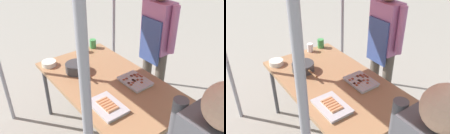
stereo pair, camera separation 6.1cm
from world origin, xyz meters
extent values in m
plane|color=gray|center=(0.00, 0.00, 0.00)|extent=(18.00, 18.00, 0.00)
cube|color=#9E724C|center=(0.00, 0.00, 0.73)|extent=(1.60, 0.90, 0.04)
cylinder|color=#3F3F44|center=(-0.74, -0.39, 0.35)|extent=(0.04, 0.04, 0.71)
cylinder|color=#3F3F44|center=(-0.74, 0.39, 0.35)|extent=(0.04, 0.04, 0.71)
cylinder|color=gray|center=(-0.95, 0.80, 1.05)|extent=(0.04, 0.04, 2.11)
cube|color=#ADADB2|center=(0.33, -0.25, 0.76)|extent=(0.33, 0.22, 0.02)
cube|color=#ADADB2|center=(0.33, -0.25, 0.78)|extent=(0.34, 0.23, 0.01)
cylinder|color=tan|center=(0.25, -0.25, 0.78)|extent=(0.03, 0.11, 0.03)
cylinder|color=tan|center=(0.28, -0.25, 0.78)|extent=(0.03, 0.11, 0.03)
cylinder|color=tan|center=(0.31, -0.25, 0.78)|extent=(0.03, 0.11, 0.03)
cylinder|color=tan|center=(0.34, -0.25, 0.78)|extent=(0.03, 0.11, 0.03)
cylinder|color=tan|center=(0.38, -0.25, 0.78)|extent=(0.03, 0.11, 0.03)
cylinder|color=tan|center=(0.41, -0.25, 0.78)|extent=(0.03, 0.11, 0.03)
cube|color=#ADADB2|center=(0.18, 0.20, 0.76)|extent=(0.30, 0.22, 0.02)
cube|color=#ADADB2|center=(0.18, 0.20, 0.78)|extent=(0.31, 0.23, 0.01)
cylinder|color=tan|center=(0.18, 0.11, 0.78)|extent=(0.26, 0.01, 0.01)
cube|color=brown|center=(0.19, 0.11, 0.78)|extent=(0.02, 0.02, 0.02)
cube|color=brown|center=(0.12, 0.11, 0.78)|extent=(0.02, 0.02, 0.02)
cube|color=brown|center=(0.19, 0.11, 0.78)|extent=(0.02, 0.02, 0.02)
cube|color=brown|center=(0.23, 0.11, 0.78)|extent=(0.02, 0.02, 0.02)
cylinder|color=tan|center=(0.18, 0.15, 0.78)|extent=(0.26, 0.01, 0.01)
cube|color=brown|center=(0.12, 0.15, 0.78)|extent=(0.02, 0.02, 0.02)
cube|color=brown|center=(0.21, 0.15, 0.78)|extent=(0.02, 0.02, 0.02)
cylinder|color=tan|center=(0.18, 0.18, 0.78)|extent=(0.26, 0.01, 0.01)
cube|color=brown|center=(0.17, 0.18, 0.78)|extent=(0.02, 0.02, 0.02)
cube|color=brown|center=(0.20, 0.18, 0.78)|extent=(0.02, 0.02, 0.02)
cube|color=brown|center=(0.20, 0.18, 0.78)|extent=(0.02, 0.02, 0.02)
cube|color=brown|center=(0.17, 0.18, 0.78)|extent=(0.02, 0.02, 0.02)
cylinder|color=tan|center=(0.18, 0.22, 0.78)|extent=(0.26, 0.01, 0.01)
cube|color=brown|center=(0.20, 0.22, 0.78)|extent=(0.02, 0.02, 0.02)
cube|color=brown|center=(0.26, 0.22, 0.78)|extent=(0.02, 0.02, 0.02)
cube|color=brown|center=(0.11, 0.22, 0.78)|extent=(0.02, 0.02, 0.02)
cube|color=brown|center=(0.10, 0.22, 0.78)|extent=(0.02, 0.02, 0.02)
cylinder|color=tan|center=(0.18, 0.26, 0.78)|extent=(0.26, 0.01, 0.01)
cube|color=brown|center=(0.11, 0.26, 0.78)|extent=(0.02, 0.02, 0.02)
cube|color=brown|center=(0.22, 0.26, 0.78)|extent=(0.02, 0.02, 0.02)
cube|color=brown|center=(0.15, 0.26, 0.78)|extent=(0.02, 0.02, 0.02)
cube|color=brown|center=(0.12, 0.26, 0.78)|extent=(0.02, 0.02, 0.02)
cylinder|color=tan|center=(0.18, 0.29, 0.78)|extent=(0.26, 0.01, 0.01)
cube|color=brown|center=(0.16, 0.29, 0.78)|extent=(0.02, 0.02, 0.02)
cube|color=brown|center=(0.18, 0.29, 0.78)|extent=(0.02, 0.02, 0.02)
cube|color=brown|center=(0.12, 0.29, 0.78)|extent=(0.02, 0.02, 0.02)
cylinder|color=#38383A|center=(-0.36, -0.16, 0.80)|extent=(0.24, 0.24, 0.10)
cylinder|color=brown|center=(-0.16, -0.16, 0.82)|extent=(0.16, 0.02, 0.02)
cylinder|color=#386B33|center=(-0.36, -0.16, 0.84)|extent=(0.22, 0.22, 0.01)
cylinder|color=silver|center=(-0.66, -0.34, 0.78)|extent=(0.16, 0.16, 0.05)
cylinder|color=white|center=(-0.72, 0.14, 0.80)|extent=(0.07, 0.07, 0.10)
cylinder|color=#3F994C|center=(-0.74, 0.30, 0.81)|extent=(0.08, 0.08, 0.11)
cylinder|color=#595147|center=(-0.21, 0.78, 0.41)|extent=(0.12, 0.12, 0.83)
cylinder|color=#595147|center=(0.01, 0.78, 0.41)|extent=(0.12, 0.12, 0.83)
cube|color=#B26B9E|center=(-0.10, 0.78, 1.12)|extent=(0.34, 0.20, 0.59)
cube|color=#384C8C|center=(-0.10, 0.67, 0.98)|extent=(0.30, 0.02, 0.53)
cylinder|color=#B26B9E|center=(-0.32, 0.78, 1.15)|extent=(0.08, 0.08, 0.53)
cylinder|color=#B26B9E|center=(0.12, 0.78, 1.15)|extent=(0.08, 0.08, 0.53)
camera|label=1|loc=(1.61, -1.17, 2.10)|focal=37.92mm
camera|label=2|loc=(1.64, -1.12, 2.10)|focal=37.92mm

